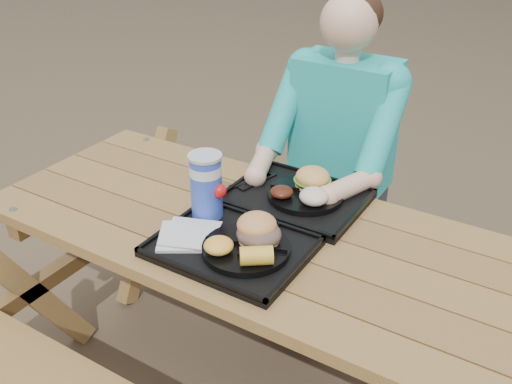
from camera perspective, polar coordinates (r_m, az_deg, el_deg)
The scene contains 17 objects.
picnic_table at distance 2.04m, azimuth 0.00°, elevation -12.42°, with size 1.80×1.49×0.75m, color #999999, non-canonical shape.
tray_near at distance 1.71m, azimuth -2.46°, elevation -5.59°, with size 0.45×0.35×0.02m, color black.
tray_far at distance 1.96m, azimuth 4.04°, elevation -0.67°, with size 0.45×0.35×0.02m, color black.
plate_near at distance 1.67m, azimuth -0.99°, elevation -5.68°, with size 0.26×0.26×0.02m, color black.
plate_far at distance 1.94m, azimuth 4.98°, elevation -0.26°, with size 0.26×0.26×0.02m, color black.
napkin_stack at distance 1.74m, azimuth -7.01°, elevation -4.30°, with size 0.16×0.16×0.02m, color silver.
soda_cup at distance 1.80m, azimuth -4.99°, elevation 0.51°, with size 0.10×0.10×0.20m, color #1838B8.
condiment_bbq at distance 1.78m, azimuth -0.01°, elevation -2.96°, with size 0.06×0.06×0.03m, color black.
condiment_mustard at distance 1.76m, azimuth 1.50°, elevation -3.52°, with size 0.05×0.05×0.03m, color gold.
sandwich at distance 1.65m, azimuth 0.29°, elevation -3.10°, with size 0.12×0.12×0.13m, color #E2944F, non-canonical shape.
mac_cheese at distance 1.63m, azimuth -3.75°, elevation -5.36°, with size 0.09×0.09×0.04m, color yellow.
corn_cob at distance 1.58m, azimuth 0.05°, elevation -6.39°, with size 0.09×0.09×0.05m, color yellow, non-canonical shape.
cutlery_far at distance 2.03m, azimuth 0.17°, elevation 1.08°, with size 0.03×0.17×0.01m, color black.
burger at distance 1.95m, azimuth 5.70°, elevation 1.94°, with size 0.12×0.12×0.11m, color #EAA652, non-canonical shape.
baked_beans at distance 1.90m, azimuth 2.58°, elevation 0.01°, with size 0.08×0.08×0.04m, color #4C1C0F.
potato_salad at distance 1.86m, azimuth 5.82°, elevation -0.44°, with size 0.10×0.10×0.05m, color silver.
diner at distance 2.37m, azimuth 8.18°, elevation 1.47°, with size 0.48×0.84×1.28m, color #199BB4, non-canonical shape.
Camera 1 is at (0.80, -1.30, 1.74)m, focal length 40.00 mm.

